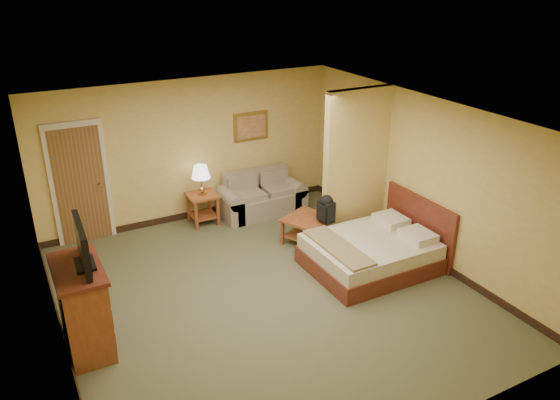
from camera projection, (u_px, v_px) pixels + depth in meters
floor at (266, 294)px, 7.89m from camera, size 6.00×6.00×0.00m
ceiling at (264, 118)px, 6.85m from camera, size 6.00×6.00×0.00m
back_wall at (190, 151)px, 9.80m from camera, size 5.50×0.02×2.60m
left_wall at (49, 260)px, 6.18m from camera, size 0.02×6.00×2.60m
right_wall at (422, 178)px, 8.56m from camera, size 0.02×6.00×2.60m
partition at (356, 166)px, 9.05m from camera, size 1.20×0.15×2.60m
door at (80, 184)px, 9.03m from camera, size 0.94×0.16×2.10m
baseboard at (195, 214)px, 10.28m from camera, size 5.50×0.02×0.12m
loveseat at (261, 200)px, 10.38m from camera, size 1.61×0.75×0.81m
side_table at (203, 204)px, 9.90m from camera, size 0.52×0.52×0.57m
table_lamp at (201, 173)px, 9.66m from camera, size 0.33×0.33×0.55m
coffee_table at (308, 225)px, 9.21m from camera, size 0.96×0.96×0.46m
wall_picture at (251, 126)px, 10.18m from camera, size 0.70×0.04×0.54m
dresser at (83, 308)px, 6.58m from camera, size 0.56×1.06×1.13m
tv at (82, 246)px, 6.30m from camera, size 0.24×0.89×0.54m
bed at (374, 251)px, 8.48m from camera, size 1.91×1.56×1.01m
backpack at (326, 208)px, 8.88m from camera, size 0.22×0.29×0.46m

